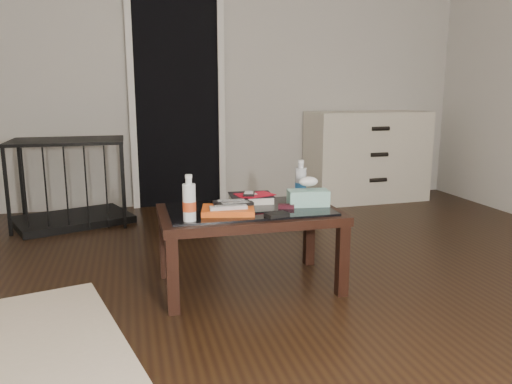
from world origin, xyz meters
TOP-DOWN VIEW (x-y plane):
  - ground at (0.00, 0.00)m, footprint 5.00×5.00m
  - doorway at (-0.40, 2.47)m, footprint 0.90×0.08m
  - coffee_table at (-0.23, 0.28)m, footprint 1.00×0.60m
  - dresser at (1.48, 2.23)m, footprint 1.22×0.56m
  - pet_crate at (-1.36, 2.00)m, footprint 1.05×0.88m
  - magazines at (-0.37, 0.20)m, footprint 0.32×0.26m
  - remote_silver at (-0.37, 0.17)m, footprint 0.20×0.05m
  - remote_black_front at (-0.32, 0.23)m, footprint 0.20×0.06m
  - remote_black_back at (-0.33, 0.29)m, footprint 0.20×0.06m
  - textbook at (-0.18, 0.44)m, footprint 0.26×0.22m
  - dvd_mailers at (-0.18, 0.42)m, footprint 0.21×0.17m
  - ipod at (-0.20, 0.40)m, footprint 0.09×0.12m
  - flip_phone at (-0.03, 0.23)m, footprint 0.10×0.07m
  - wallet at (-0.13, 0.06)m, footprint 0.13×0.10m
  - water_bottle_left at (-0.59, 0.09)m, footprint 0.08×0.08m
  - water_bottle_right at (0.13, 0.45)m, footprint 0.08×0.08m
  - tissue_box at (0.11, 0.27)m, footprint 0.24×0.15m

SIDE VIEW (x-z plane):
  - ground at x=0.00m, z-range 0.00..0.00m
  - pet_crate at x=-1.36m, z-range -0.12..0.59m
  - coffee_table at x=-0.23m, z-range 0.17..0.63m
  - dresser at x=1.48m, z-range 0.00..0.90m
  - wallet at x=-0.13m, z-range 0.46..0.48m
  - flip_phone at x=-0.03m, z-range 0.46..0.48m
  - magazines at x=-0.37m, z-range 0.46..0.49m
  - textbook at x=-0.18m, z-range 0.46..0.51m
  - remote_silver at x=-0.37m, z-range 0.49..0.51m
  - remote_black_front at x=-0.32m, z-range 0.49..0.51m
  - remote_black_back at x=-0.33m, z-range 0.49..0.51m
  - tissue_box at x=0.11m, z-range 0.46..0.55m
  - dvd_mailers at x=-0.18m, z-range 0.51..0.51m
  - ipod at x=-0.20m, z-range 0.51..0.53m
  - water_bottle_left at x=-0.59m, z-range 0.46..0.70m
  - water_bottle_right at x=0.13m, z-range 0.46..0.70m
  - doorway at x=-0.40m, z-range -0.01..2.06m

